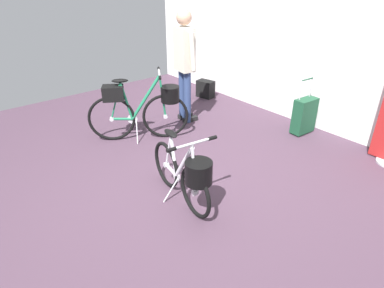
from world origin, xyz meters
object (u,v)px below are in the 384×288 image
(folding_bike_foreground, at_px, (186,173))
(rolling_suitcase, at_px, (304,115))
(display_bike_left, at_px, (141,107))
(backpack_on_floor, at_px, (206,89))
(visitor_near_wall, at_px, (185,60))

(folding_bike_foreground, bearing_deg, rolling_suitcase, 95.30)
(display_bike_left, relative_size, rolling_suitcase, 1.46)
(backpack_on_floor, bearing_deg, visitor_near_wall, -58.34)
(visitor_near_wall, relative_size, backpack_on_floor, 4.84)
(display_bike_left, height_order, visitor_near_wall, visitor_near_wall)
(display_bike_left, xyz_separation_m, rolling_suitcase, (1.38, 1.94, -0.21))
(visitor_near_wall, distance_m, backpack_on_floor, 1.44)
(folding_bike_foreground, distance_m, display_bike_left, 1.68)
(display_bike_left, distance_m, backpack_on_floor, 2.05)
(backpack_on_floor, bearing_deg, folding_bike_foreground, -45.46)
(rolling_suitcase, height_order, backpack_on_floor, rolling_suitcase)
(display_bike_left, xyz_separation_m, backpack_on_floor, (-0.74, 1.89, -0.33))
(folding_bike_foreground, bearing_deg, backpack_on_floor, 134.54)
(visitor_near_wall, xyz_separation_m, backpack_on_floor, (-0.62, 1.00, -0.82))
(rolling_suitcase, bearing_deg, display_bike_left, -125.46)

